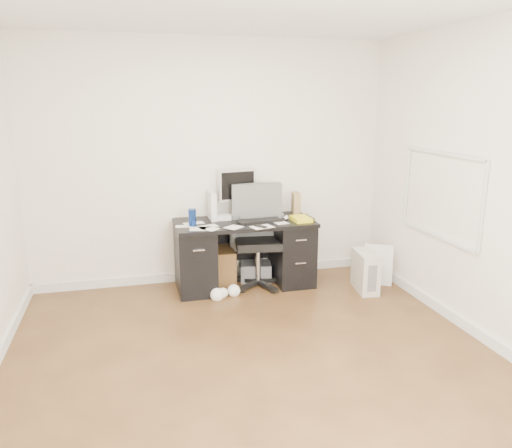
{
  "coord_description": "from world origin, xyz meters",
  "views": [
    {
      "loc": [
        -0.9,
        -3.5,
        2.04
      ],
      "look_at": [
        0.31,
        1.2,
        0.82
      ],
      "focal_mm": 35.0,
      "sensor_mm": 36.0,
      "label": 1
    }
  ],
  "objects_px": {
    "keyboard": "(259,221)",
    "desk": "(245,252)",
    "pc_tower": "(365,271)",
    "wicker_basket": "(215,268)",
    "lcd_monitor": "(237,193)",
    "office_chair": "(258,237)"
  },
  "relations": [
    {
      "from": "lcd_monitor",
      "to": "pc_tower",
      "type": "height_order",
      "value": "lcd_monitor"
    },
    {
      "from": "keyboard",
      "to": "lcd_monitor",
      "type": "bearing_deg",
      "value": 114.02
    },
    {
      "from": "keyboard",
      "to": "wicker_basket",
      "type": "distance_m",
      "value": 0.75
    },
    {
      "from": "office_chair",
      "to": "pc_tower",
      "type": "distance_m",
      "value": 1.23
    },
    {
      "from": "pc_tower",
      "to": "keyboard",
      "type": "bearing_deg",
      "value": 168.83
    },
    {
      "from": "wicker_basket",
      "to": "pc_tower",
      "type": "bearing_deg",
      "value": -19.34
    },
    {
      "from": "lcd_monitor",
      "to": "office_chair",
      "type": "height_order",
      "value": "lcd_monitor"
    },
    {
      "from": "desk",
      "to": "lcd_monitor",
      "type": "bearing_deg",
      "value": 97.8
    },
    {
      "from": "desk",
      "to": "office_chair",
      "type": "xyz_separation_m",
      "value": [
        0.15,
        -0.02,
        0.17
      ]
    },
    {
      "from": "keyboard",
      "to": "office_chair",
      "type": "xyz_separation_m",
      "value": [
        0.01,
        0.07,
        -0.2
      ]
    },
    {
      "from": "keyboard",
      "to": "desk",
      "type": "bearing_deg",
      "value": 142.99
    },
    {
      "from": "wicker_basket",
      "to": "lcd_monitor",
      "type": "bearing_deg",
      "value": 23.42
    },
    {
      "from": "desk",
      "to": "pc_tower",
      "type": "xyz_separation_m",
      "value": [
        1.25,
        -0.46,
        -0.18
      ]
    },
    {
      "from": "office_chair",
      "to": "wicker_basket",
      "type": "distance_m",
      "value": 0.6
    },
    {
      "from": "desk",
      "to": "lcd_monitor",
      "type": "height_order",
      "value": "lcd_monitor"
    },
    {
      "from": "keyboard",
      "to": "wicker_basket",
      "type": "bearing_deg",
      "value": 153.59
    },
    {
      "from": "lcd_monitor",
      "to": "wicker_basket",
      "type": "bearing_deg",
      "value": -165.56
    },
    {
      "from": "pc_tower",
      "to": "wicker_basket",
      "type": "relative_size",
      "value": 1.04
    },
    {
      "from": "office_chair",
      "to": "pc_tower",
      "type": "relative_size",
      "value": 2.59
    },
    {
      "from": "keyboard",
      "to": "office_chair",
      "type": "distance_m",
      "value": 0.21
    },
    {
      "from": "keyboard",
      "to": "pc_tower",
      "type": "height_order",
      "value": "keyboard"
    },
    {
      "from": "pc_tower",
      "to": "office_chair",
      "type": "bearing_deg",
      "value": 165.74
    }
  ]
}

